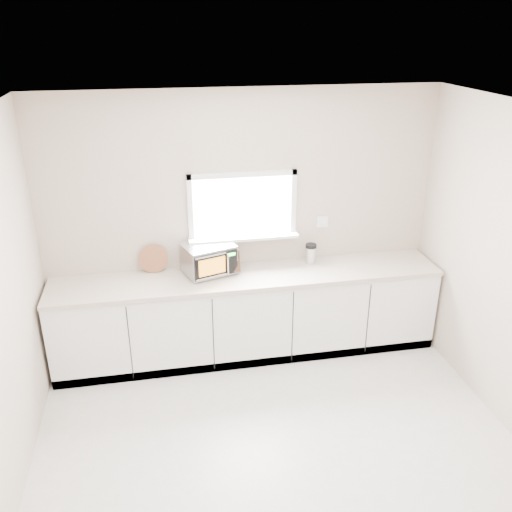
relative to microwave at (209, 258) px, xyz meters
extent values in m
plane|color=beige|center=(0.38, -1.80, -1.08)|extent=(4.00, 4.00, 0.00)
cube|color=#BEAA97|center=(0.38, 0.20, 0.27)|extent=(4.00, 0.02, 2.70)
cube|color=white|center=(0.38, 0.18, 0.47)|extent=(1.00, 0.02, 0.60)
cube|color=white|center=(0.38, 0.12, 0.15)|extent=(1.12, 0.16, 0.03)
cube|color=white|center=(0.38, 0.17, 0.79)|extent=(1.10, 0.04, 0.05)
cube|color=white|center=(0.38, 0.17, 0.14)|extent=(1.10, 0.04, 0.05)
cube|color=white|center=(-0.15, 0.17, 0.47)|extent=(0.05, 0.04, 0.70)
cube|color=white|center=(0.90, 0.17, 0.47)|extent=(0.05, 0.04, 0.70)
cube|color=white|center=(1.23, 0.19, 0.24)|extent=(0.12, 0.01, 0.12)
cube|color=white|center=(0.38, -0.10, -0.64)|extent=(3.92, 0.60, 0.88)
cube|color=beige|center=(0.38, -0.11, -0.18)|extent=(3.92, 0.64, 0.04)
cylinder|color=black|center=(-0.15, -0.19, -0.15)|extent=(0.02, 0.02, 0.01)
cylinder|color=black|center=(-0.24, 0.08, -0.15)|extent=(0.02, 0.02, 0.01)
cylinder|color=black|center=(0.23, -0.07, -0.15)|extent=(0.02, 0.02, 0.01)
cylinder|color=black|center=(0.14, 0.20, -0.15)|extent=(0.02, 0.02, 0.01)
cube|color=#ACAFB3|center=(0.00, 0.01, 0.00)|extent=(0.56, 0.49, 0.28)
cube|color=black|center=(0.06, -0.17, 0.00)|extent=(0.44, 0.15, 0.25)
cube|color=orange|center=(0.01, -0.19, 0.00)|extent=(0.27, 0.09, 0.17)
cylinder|color=silver|center=(0.17, -0.16, 0.00)|extent=(0.02, 0.02, 0.22)
cube|color=black|center=(0.21, -0.13, 0.00)|extent=(0.11, 0.04, 0.24)
cube|color=#19FF33|center=(0.21, -0.13, 0.08)|extent=(0.08, 0.03, 0.03)
cube|color=silver|center=(0.00, 0.01, 0.14)|extent=(0.56, 0.49, 0.01)
cube|color=#4E2C1C|center=(0.25, -0.02, -0.03)|extent=(0.10, 0.21, 0.25)
cube|color=black|center=(0.22, -0.07, 0.07)|extent=(0.01, 0.04, 0.09)
cube|color=black|center=(0.25, -0.07, 0.08)|extent=(0.01, 0.04, 0.09)
cube|color=black|center=(0.28, -0.07, 0.06)|extent=(0.01, 0.04, 0.09)
cube|color=black|center=(0.24, -0.07, 0.10)|extent=(0.01, 0.04, 0.09)
cube|color=black|center=(0.27, -0.07, 0.10)|extent=(0.01, 0.04, 0.09)
cylinder|color=brown|center=(-0.54, 0.14, -0.01)|extent=(0.29, 0.07, 0.29)
cylinder|color=#ACAFB3|center=(1.08, 0.06, -0.08)|extent=(0.13, 0.13, 0.17)
cylinder|color=black|center=(1.08, 0.06, 0.03)|extent=(0.13, 0.13, 0.04)
camera|label=1|loc=(-0.47, -4.94, 2.19)|focal=38.00mm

